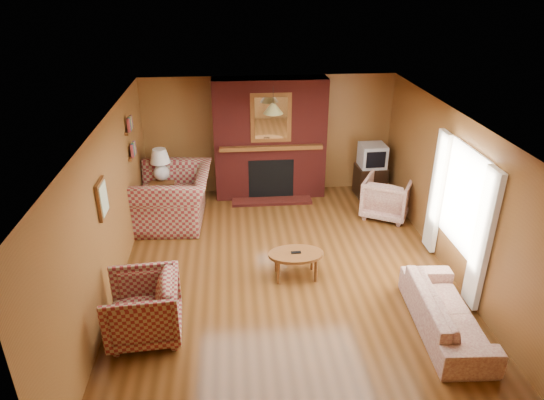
{
  "coord_description": "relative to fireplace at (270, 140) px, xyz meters",
  "views": [
    {
      "loc": [
        -0.78,
        -6.15,
        4.24
      ],
      "look_at": [
        -0.17,
        0.6,
        1.01
      ],
      "focal_mm": 32.0,
      "sensor_mm": 36.0,
      "label": 1
    }
  ],
  "objects": [
    {
      "name": "floor",
      "position": [
        0.0,
        -2.98,
        -1.18
      ],
      "size": [
        6.5,
        6.5,
        0.0
      ],
      "primitive_type": "plane",
      "color": "#4A2A10",
      "rests_on": "ground"
    },
    {
      "name": "ceiling",
      "position": [
        0.0,
        -2.98,
        1.22
      ],
      "size": [
        6.5,
        6.5,
        0.0
      ],
      "primitive_type": "plane",
      "rotation": [
        3.14,
        0.0,
        0.0
      ],
      "color": "silver",
      "rests_on": "wall_back"
    },
    {
      "name": "wall_back",
      "position": [
        0.0,
        0.27,
        0.02
      ],
      "size": [
        6.5,
        0.0,
        6.5
      ],
      "primitive_type": "plane",
      "rotation": [
        1.57,
        0.0,
        0.0
      ],
      "color": "brown",
      "rests_on": "floor"
    },
    {
      "name": "wall_front",
      "position": [
        0.0,
        -6.23,
        0.02
      ],
      "size": [
        6.5,
        0.0,
        6.5
      ],
      "primitive_type": "plane",
      "rotation": [
        -1.57,
        0.0,
        0.0
      ],
      "color": "brown",
      "rests_on": "floor"
    },
    {
      "name": "wall_left",
      "position": [
        -2.5,
        -2.98,
        0.02
      ],
      "size": [
        0.0,
        6.5,
        6.5
      ],
      "primitive_type": "plane",
      "rotation": [
        1.57,
        0.0,
        1.57
      ],
      "color": "brown",
      "rests_on": "floor"
    },
    {
      "name": "wall_right",
      "position": [
        2.5,
        -2.98,
        0.02
      ],
      "size": [
        0.0,
        6.5,
        6.5
      ],
      "primitive_type": "plane",
      "rotation": [
        1.57,
        0.0,
        -1.57
      ],
      "color": "brown",
      "rests_on": "floor"
    },
    {
      "name": "fireplace",
      "position": [
        0.0,
        0.0,
        0.0
      ],
      "size": [
        2.2,
        0.82,
        2.4
      ],
      "color": "#531612",
      "rests_on": "floor"
    },
    {
      "name": "window_right",
      "position": [
        2.45,
        -3.18,
        -0.06
      ],
      "size": [
        0.1,
        1.85,
        2.0
      ],
      "color": "beige",
      "rests_on": "wall_right"
    },
    {
      "name": "bookshelf",
      "position": [
        -2.44,
        -1.08,
        0.48
      ],
      "size": [
        0.09,
        0.55,
        0.71
      ],
      "color": "brown",
      "rests_on": "wall_left"
    },
    {
      "name": "botanical_print",
      "position": [
        -2.47,
        -3.28,
        0.37
      ],
      "size": [
        0.05,
        0.4,
        0.5
      ],
      "color": "brown",
      "rests_on": "wall_left"
    },
    {
      "name": "pendant_light",
      "position": [
        0.0,
        -0.68,
        0.82
      ],
      "size": [
        0.36,
        0.36,
        0.48
      ],
      "color": "black",
      "rests_on": "ceiling"
    },
    {
      "name": "plaid_loveseat",
      "position": [
        -1.85,
        -1.01,
        -0.69
      ],
      "size": [
        1.4,
        1.58,
        0.99
      ],
      "primitive_type": "imported",
      "rotation": [
        0.0,
        0.0,
        -1.62
      ],
      "color": "maroon",
      "rests_on": "floor"
    },
    {
      "name": "plaid_armchair",
      "position": [
        -1.95,
        -4.13,
        -0.77
      ],
      "size": [
        0.97,
        0.95,
        0.83
      ],
      "primitive_type": "imported",
      "rotation": [
        0.0,
        0.0,
        -1.5
      ],
      "color": "maroon",
      "rests_on": "floor"
    },
    {
      "name": "floral_sofa",
      "position": [
        1.9,
        -4.37,
        -0.91
      ],
      "size": [
        0.82,
        1.87,
        0.54
      ],
      "primitive_type": "imported",
      "rotation": [
        0.0,
        0.0,
        1.51
      ],
      "color": "beige",
      "rests_on": "floor"
    },
    {
      "name": "floral_armchair",
      "position": [
        2.1,
        -1.15,
        -0.8
      ],
      "size": [
        1.13,
        1.14,
        0.77
      ],
      "primitive_type": "imported",
      "rotation": [
        0.0,
        0.0,
        2.63
      ],
      "color": "beige",
      "rests_on": "floor"
    },
    {
      "name": "coffee_table",
      "position": [
        0.13,
        -3.01,
        -0.82
      ],
      "size": [
        0.84,
        0.52,
        0.43
      ],
      "color": "brown",
      "rests_on": "floor"
    },
    {
      "name": "side_table",
      "position": [
        -2.1,
        -0.53,
        -0.87
      ],
      "size": [
        0.5,
        0.5,
        0.63
      ],
      "primitive_type": "cube",
      "rotation": [
        0.0,
        0.0,
        0.06
      ],
      "color": "brown",
      "rests_on": "floor"
    },
    {
      "name": "table_lamp",
      "position": [
        -2.1,
        -0.53,
        -0.21
      ],
      "size": [
        0.38,
        0.38,
        0.62
      ],
      "color": "white",
      "rests_on": "side_table"
    },
    {
      "name": "tv_stand",
      "position": [
        2.05,
        -0.18,
        -0.87
      ],
      "size": [
        0.6,
        0.55,
        0.63
      ],
      "primitive_type": "cube",
      "rotation": [
        0.0,
        0.0,
        0.04
      ],
      "color": "black",
      "rests_on": "floor"
    },
    {
      "name": "crt_tv",
      "position": [
        2.05,
        -0.19,
        -0.32
      ],
      "size": [
        0.51,
        0.51,
        0.46
      ],
      "color": "#B1B4B9",
      "rests_on": "tv_stand"
    }
  ]
}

